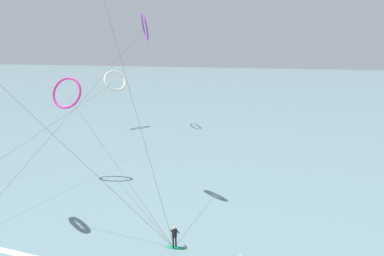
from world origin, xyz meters
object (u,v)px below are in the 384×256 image
object	(u,v)px
surfer_emerald	(175,239)
kite_violet	(145,27)
kite_ivory	(115,81)
kite_magenta	(67,93)

from	to	relation	value
surfer_emerald	kite_violet	size ratio (longest dim) A/B	0.04
surfer_emerald	kite_violet	distance (m)	42.58
kite_ivory	kite_violet	xyz separation A→B (m)	(4.67, 2.69, 8.84)
surfer_emerald	kite_ivory	bearing A→B (deg)	-123.33
kite_ivory	kite_magenta	bearing A→B (deg)	-125.14
surfer_emerald	kite_ivory	distance (m)	39.79
surfer_emerald	kite_magenta	xyz separation A→B (m)	(-14.59, 10.54, 8.59)
kite_violet	kite_magenta	bearing A→B (deg)	154.34
surfer_emerald	kite_ivory	size ratio (longest dim) A/B	0.04
kite_violet	kite_magenta	distance (m)	26.76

